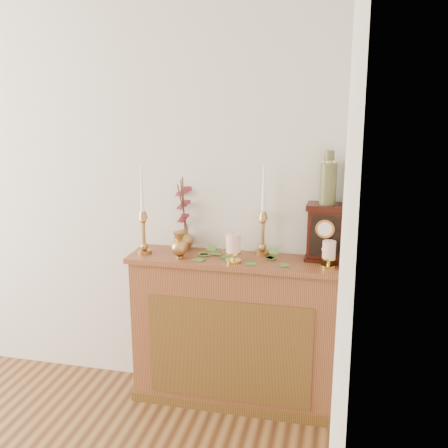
% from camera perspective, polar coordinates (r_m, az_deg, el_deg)
% --- Properties ---
extents(console_shelf, '(1.24, 0.34, 0.93)m').
position_cam_1_polar(console_shelf, '(3.24, 1.06, -12.01)').
color(console_shelf, brown).
rests_on(console_shelf, ground).
extents(candlestick_left, '(0.09, 0.09, 0.53)m').
position_cam_1_polar(candlestick_left, '(3.12, -8.78, -0.14)').
color(candlestick_left, tan).
rests_on(candlestick_left, console_shelf).
extents(candlestick_center, '(0.09, 0.09, 0.53)m').
position_cam_1_polar(candlestick_center, '(3.07, 4.25, -0.20)').
color(candlestick_center, tan).
rests_on(candlestick_center, console_shelf).
extents(bud_vase, '(0.10, 0.10, 0.16)m').
position_cam_1_polar(bud_vase, '(3.03, -4.89, -2.35)').
color(bud_vase, tan).
rests_on(bud_vase, console_shelf).
extents(ginger_jar, '(0.19, 0.20, 0.46)m').
position_cam_1_polar(ginger_jar, '(3.19, -4.37, 0.89)').
color(ginger_jar, tan).
rests_on(ginger_jar, console_shelf).
extents(pillar_candle_left, '(0.09, 0.09, 0.18)m').
position_cam_1_polar(pillar_candle_left, '(2.94, 1.01, -2.49)').
color(pillar_candle_left, gold).
rests_on(pillar_candle_left, console_shelf).
extents(pillar_candle_right, '(0.08, 0.08, 0.16)m').
position_cam_1_polar(pillar_candle_right, '(2.93, 11.35, -3.08)').
color(pillar_candle_right, gold).
rests_on(pillar_candle_right, console_shelf).
extents(ivy_garland, '(0.47, 0.18, 0.09)m').
position_cam_1_polar(ivy_garland, '(3.01, 2.93, -3.68)').
color(ivy_garland, '#45762D').
rests_on(ivy_garland, console_shelf).
extents(mantel_clock, '(0.22, 0.16, 0.33)m').
position_cam_1_polar(mantel_clock, '(3.02, 11.00, -0.96)').
color(mantel_clock, black).
rests_on(mantel_clock, console_shelf).
extents(ceramic_vase, '(0.09, 0.09, 0.30)m').
position_cam_1_polar(ceramic_vase, '(2.96, 11.28, 4.70)').
color(ceramic_vase, '#193224').
rests_on(ceramic_vase, mantel_clock).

